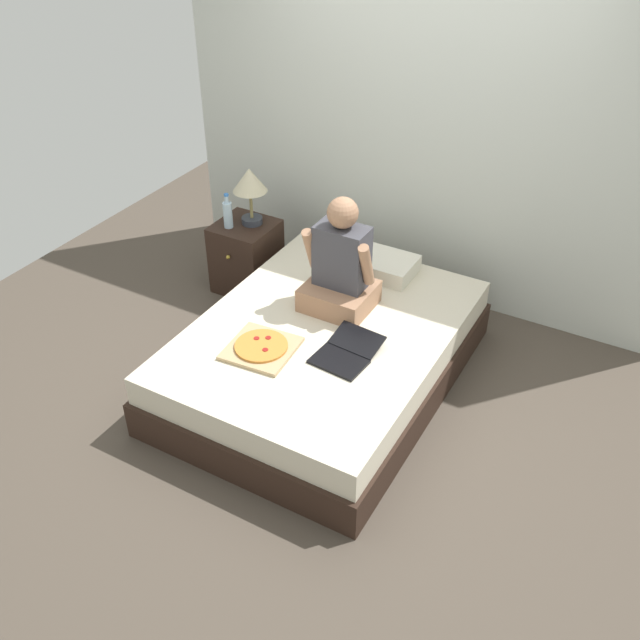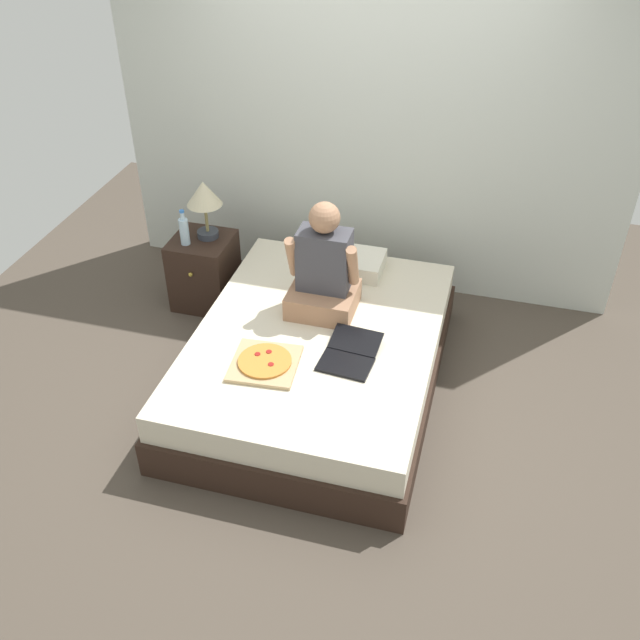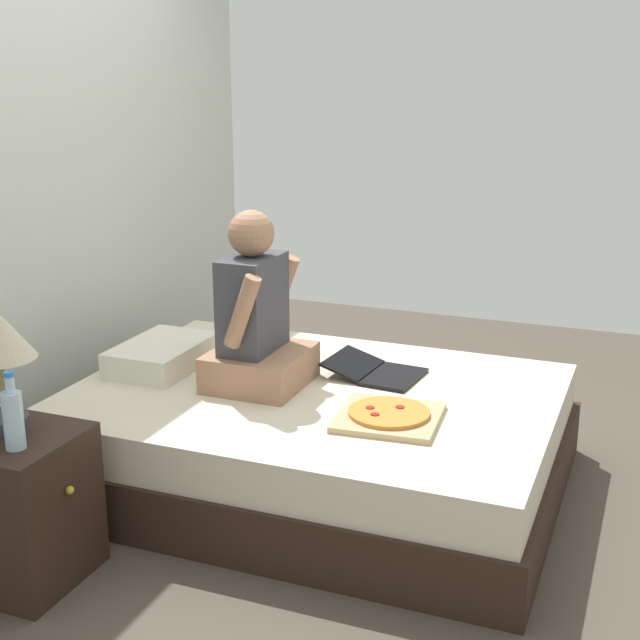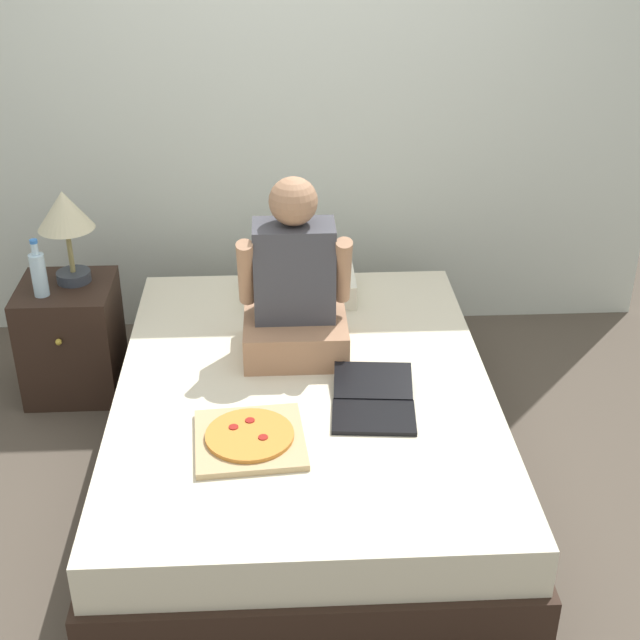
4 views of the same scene
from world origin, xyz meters
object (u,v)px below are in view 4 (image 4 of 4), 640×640
object	(u,v)px
lamp_on_left_nightstand	(65,217)
person_seated	(295,290)
nightstand_left	(72,338)
laptop	(373,405)
pizza_box	(250,438)
bed	(305,427)
water_bottle	(39,273)

from	to	relation	value
lamp_on_left_nightstand	person_seated	bearing A→B (deg)	-25.67
nightstand_left	laptop	size ratio (longest dim) A/B	1.28
lamp_on_left_nightstand	pizza_box	world-z (taller)	lamp_on_left_nightstand
bed	water_bottle	distance (m)	1.41
bed	laptop	xyz separation A→B (m)	(0.26, -0.21, 0.25)
water_bottle	laptop	size ratio (longest dim) A/B	0.63
nightstand_left	person_seated	distance (m)	1.25
lamp_on_left_nightstand	water_bottle	distance (m)	0.28
bed	nightstand_left	size ratio (longest dim) A/B	3.77
bed	water_bottle	size ratio (longest dim) A/B	7.69
lamp_on_left_nightstand	bed	bearing A→B (deg)	-35.79
bed	lamp_on_left_nightstand	size ratio (longest dim) A/B	4.72
nightstand_left	person_seated	size ratio (longest dim) A/B	0.72
laptop	lamp_on_left_nightstand	bearing A→B (deg)	143.61
nightstand_left	pizza_box	bearing A→B (deg)	-51.59
water_bottle	lamp_on_left_nightstand	bearing A→B (deg)	49.40
water_bottle	laptop	xyz separation A→B (m)	(1.45, -0.84, -0.21)
bed	laptop	distance (m)	0.42
bed	person_seated	bearing A→B (deg)	96.02
bed	water_bottle	bearing A→B (deg)	152.10
bed	laptop	size ratio (longest dim) A/B	4.83
bed	nightstand_left	xyz separation A→B (m)	(-1.10, 0.72, 0.06)
person_seated	pizza_box	world-z (taller)	person_seated
lamp_on_left_nightstand	laptop	xyz separation A→B (m)	(1.33, -0.98, -0.42)
laptop	pizza_box	xyz separation A→B (m)	(-0.48, -0.19, -0.00)
nightstand_left	water_bottle	bearing A→B (deg)	-131.65
lamp_on_left_nightstand	person_seated	world-z (taller)	person_seated
nightstand_left	water_bottle	world-z (taller)	water_bottle
pizza_box	laptop	bearing A→B (deg)	21.99
person_seated	laptop	size ratio (longest dim) A/B	1.77
pizza_box	lamp_on_left_nightstand	bearing A→B (deg)	125.93
bed	lamp_on_left_nightstand	distance (m)	1.47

